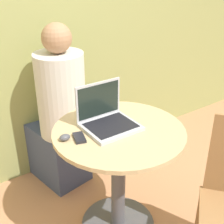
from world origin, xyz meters
TOP-DOWN VIEW (x-y plane):
  - ground_plane at (0.00, 0.00)m, footprint 12.00×12.00m
  - back_wall at (0.00, 0.92)m, footprint 7.00×0.05m
  - round_table at (0.00, 0.00)m, footprint 0.79×0.79m
  - laptop at (-0.03, 0.08)m, footprint 0.31×0.27m
  - cell_phone at (-0.24, 0.04)m, footprint 0.08×0.12m
  - computer_mouse at (-0.31, 0.08)m, footprint 0.06×0.05m
  - person_seated at (-0.08, 0.67)m, footprint 0.41×0.56m

SIDE VIEW (x-z plane):
  - ground_plane at x=0.00m, z-range 0.00..0.00m
  - round_table at x=0.00m, z-range 0.15..0.90m
  - person_seated at x=-0.08m, z-range -0.10..1.18m
  - cell_phone at x=-0.24m, z-range 0.76..0.78m
  - computer_mouse at x=-0.31m, z-range 0.76..0.80m
  - laptop at x=-0.03m, z-range 0.68..0.93m
  - back_wall at x=0.00m, z-range 0.00..2.60m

